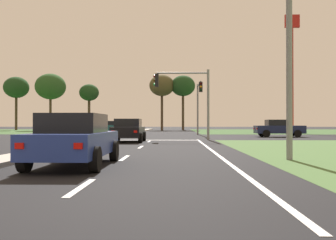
{
  "coord_description": "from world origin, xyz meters",
  "views": [
    {
      "loc": [
        5.27,
        -4.04,
        1.2
      ],
      "look_at": [
        4.58,
        29.13,
        1.49
      ],
      "focal_mm": 40.7,
      "sensor_mm": 36.0,
      "label": 1
    }
  ],
  "objects_px": {
    "traffic_signal_far_right": "(199,98)",
    "treeline_third": "(89,93)",
    "fastfood_pole_sign": "(292,49)",
    "treeline_fifth": "(183,86)",
    "car_black_third": "(129,130)",
    "treeline_near": "(16,88)",
    "car_beige_second": "(75,128)",
    "car_navy_fifth": "(279,128)",
    "street_lamp_near": "(283,5)",
    "car_teal_fourth": "(115,127)",
    "pedestrian_at_median": "(131,124)",
    "treeline_fourth": "(162,86)",
    "car_blue_near": "(75,139)",
    "treeline_second": "(51,87)",
    "traffic_signal_near_right": "(187,92)"
  },
  "relations": [
    {
      "from": "traffic_signal_far_right",
      "to": "treeline_third",
      "type": "distance_m",
      "value": 33.83
    },
    {
      "from": "fastfood_pole_sign",
      "to": "treeline_fifth",
      "type": "xyz_separation_m",
      "value": [
        -13.05,
        21.53,
        -2.48
      ]
    },
    {
      "from": "car_black_third",
      "to": "treeline_near",
      "type": "height_order",
      "value": "treeline_near"
    },
    {
      "from": "car_beige_second",
      "to": "fastfood_pole_sign",
      "type": "xyz_separation_m",
      "value": [
        23.66,
        12.04,
        9.62
      ]
    },
    {
      "from": "car_navy_fifth",
      "to": "car_black_third",
      "type": "bearing_deg",
      "value": -52.74
    },
    {
      "from": "street_lamp_near",
      "to": "car_teal_fourth",
      "type": "bearing_deg",
      "value": 107.53
    },
    {
      "from": "car_black_third",
      "to": "pedestrian_at_median",
      "type": "xyz_separation_m",
      "value": [
        -2.4,
        21.36,
        0.37
      ]
    },
    {
      "from": "car_navy_fifth",
      "to": "treeline_fourth",
      "type": "xyz_separation_m",
      "value": [
        -11.61,
        34.67,
        7.2
      ]
    },
    {
      "from": "car_blue_near",
      "to": "street_lamp_near",
      "type": "distance_m",
      "value": 7.98
    },
    {
      "from": "treeline_third",
      "to": "treeline_fifth",
      "type": "distance_m",
      "value": 16.83
    },
    {
      "from": "treeline_third",
      "to": "treeline_near",
      "type": "bearing_deg",
      "value": -177.65
    },
    {
      "from": "treeline_second",
      "to": "car_navy_fifth",
      "type": "bearing_deg",
      "value": -45.03
    },
    {
      "from": "traffic_signal_near_right",
      "to": "treeline_fourth",
      "type": "distance_m",
      "value": 41.38
    },
    {
      "from": "traffic_signal_near_right",
      "to": "fastfood_pole_sign",
      "type": "distance_m",
      "value": 24.83
    },
    {
      "from": "car_black_third",
      "to": "traffic_signal_far_right",
      "type": "relative_size",
      "value": 0.8
    },
    {
      "from": "car_blue_near",
      "to": "treeline_fourth",
      "type": "relative_size",
      "value": 0.45
    },
    {
      "from": "traffic_signal_near_right",
      "to": "car_navy_fifth",
      "type": "bearing_deg",
      "value": 37.4
    },
    {
      "from": "car_blue_near",
      "to": "car_navy_fifth",
      "type": "distance_m",
      "value": 26.08
    },
    {
      "from": "car_teal_fourth",
      "to": "treeline_fourth",
      "type": "bearing_deg",
      "value": -104.43
    },
    {
      "from": "car_blue_near",
      "to": "traffic_signal_near_right",
      "type": "xyz_separation_m",
      "value": [
        3.65,
        16.86,
        2.74
      ]
    },
    {
      "from": "traffic_signal_near_right",
      "to": "treeline_fifth",
      "type": "xyz_separation_m",
      "value": [
        0.47,
        41.19,
        4.41
      ]
    },
    {
      "from": "treeline_second",
      "to": "treeline_near",
      "type": "bearing_deg",
      "value": 160.23
    },
    {
      "from": "treeline_near",
      "to": "treeline_second",
      "type": "xyz_separation_m",
      "value": [
        6.94,
        -2.49,
        -0.07
      ]
    },
    {
      "from": "car_teal_fourth",
      "to": "fastfood_pole_sign",
      "type": "xyz_separation_m",
      "value": [
        22.06,
        -1.12,
        9.61
      ]
    },
    {
      "from": "street_lamp_near",
      "to": "fastfood_pole_sign",
      "type": "xyz_separation_m",
      "value": [
        10.81,
        34.48,
        5.27
      ]
    },
    {
      "from": "pedestrian_at_median",
      "to": "treeline_second",
      "type": "bearing_deg",
      "value": 52.13
    },
    {
      "from": "car_navy_fifth",
      "to": "treeline_fifth",
      "type": "relative_size",
      "value": 0.43
    },
    {
      "from": "car_beige_second",
      "to": "treeline_second",
      "type": "xyz_separation_m",
      "value": [
        -12.04,
        29.2,
        6.67
      ]
    },
    {
      "from": "traffic_signal_far_right",
      "to": "treeline_near",
      "type": "xyz_separation_m",
      "value": [
        -30.62,
        28.13,
        3.75
      ]
    },
    {
      "from": "car_beige_second",
      "to": "car_black_third",
      "type": "relative_size",
      "value": 1.02
    },
    {
      "from": "car_beige_second",
      "to": "treeline_fifth",
      "type": "xyz_separation_m",
      "value": [
        10.61,
        33.57,
        7.14
      ]
    },
    {
      "from": "traffic_signal_far_right",
      "to": "pedestrian_at_median",
      "type": "relative_size",
      "value": 3.26
    },
    {
      "from": "car_navy_fifth",
      "to": "treeline_near",
      "type": "distance_m",
      "value": 50.31
    },
    {
      "from": "car_navy_fifth",
      "to": "street_lamp_near",
      "type": "distance_m",
      "value": 22.3
    },
    {
      "from": "treeline_near",
      "to": "car_navy_fifth",
      "type": "bearing_deg",
      "value": -41.41
    },
    {
      "from": "car_blue_near",
      "to": "treeline_fifth",
      "type": "relative_size",
      "value": 0.45
    },
    {
      "from": "car_beige_second",
      "to": "traffic_signal_near_right",
      "type": "bearing_deg",
      "value": 53.08
    },
    {
      "from": "traffic_signal_far_right",
      "to": "treeline_fifth",
      "type": "height_order",
      "value": "treeline_fifth"
    },
    {
      "from": "car_navy_fifth",
      "to": "traffic_signal_far_right",
      "type": "distance_m",
      "value": 8.85
    },
    {
      "from": "car_navy_fifth",
      "to": "treeline_third",
      "type": "bearing_deg",
      "value": -143.79
    },
    {
      "from": "pedestrian_at_median",
      "to": "street_lamp_near",
      "type": "bearing_deg",
      "value": -153.61
    },
    {
      "from": "car_black_third",
      "to": "treeline_third",
      "type": "xyz_separation_m",
      "value": [
        -12.38,
        42.76,
        5.8
      ]
    },
    {
      "from": "car_black_third",
      "to": "fastfood_pole_sign",
      "type": "distance_m",
      "value": 30.08
    },
    {
      "from": "traffic_signal_far_right",
      "to": "treeline_near",
      "type": "height_order",
      "value": "treeline_near"
    },
    {
      "from": "car_blue_near",
      "to": "car_teal_fourth",
      "type": "distance_m",
      "value": 37.95
    },
    {
      "from": "street_lamp_near",
      "to": "treeline_fifth",
      "type": "bearing_deg",
      "value": 92.29
    },
    {
      "from": "car_beige_second",
      "to": "car_blue_near",
      "type": "bearing_deg",
      "value": 14.85
    },
    {
      "from": "treeline_second",
      "to": "treeline_fifth",
      "type": "relative_size",
      "value": 0.98
    },
    {
      "from": "traffic_signal_far_right",
      "to": "treeline_second",
      "type": "xyz_separation_m",
      "value": [
        -23.68,
        25.63,
        3.67
      ]
    },
    {
      "from": "fastfood_pole_sign",
      "to": "treeline_near",
      "type": "xyz_separation_m",
      "value": [
        -42.64,
        19.66,
        -2.87
      ]
    }
  ]
}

